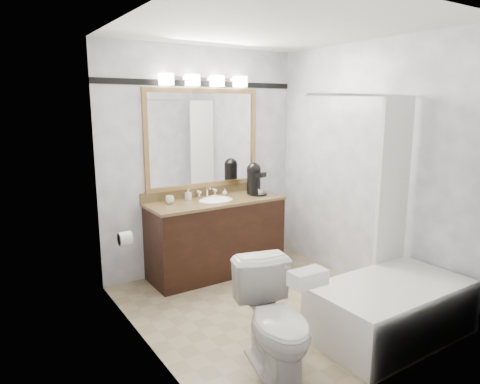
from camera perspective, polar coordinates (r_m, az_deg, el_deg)
name	(u,v)px	position (r m, az deg, el deg)	size (l,w,h in m)	color
room	(272,177)	(3.79, 4.35, 2.07)	(2.42, 2.62, 2.52)	gray
vanity	(216,235)	(4.81, -3.20, -5.79)	(1.53, 0.58, 0.97)	black
mirror	(203,139)	(4.84, -4.92, 7.08)	(1.40, 0.04, 1.10)	#A17B48
vanity_light_bar	(205,80)	(4.78, -4.73, 14.62)	(1.02, 0.14, 0.12)	silver
accent_stripe	(202,84)	(4.84, -5.11, 14.19)	(2.40, 0.01, 0.06)	black
bathtub	(390,301)	(3.85, 19.38, -13.58)	(1.30, 0.75, 1.96)	white
tp_roll	(125,238)	(3.98, -15.09, -5.97)	(0.12, 0.12, 0.11)	white
toilet	(276,321)	(3.13, 4.77, -16.81)	(0.43, 0.76, 0.77)	white
tissue_box	(308,278)	(2.72, 9.05, -11.23)	(0.23, 0.13, 0.10)	white
coffee_maker	(254,178)	(4.94, 1.93, 1.85)	(0.20, 0.24, 0.37)	black
cup_left	(170,200)	(4.57, -9.33, -1.10)	(0.09, 0.09, 0.07)	white
cup_right	(170,199)	(4.62, -9.37, -0.94)	(0.08, 0.08, 0.07)	white
soap_bottle_a	(188,194)	(4.72, -6.92, -0.31)	(0.05, 0.06, 0.12)	white
soap_bottle_b	(225,192)	(4.92, -2.05, -0.02)	(0.06, 0.06, 0.08)	white
soap_bar	(214,196)	(4.82, -3.49, -0.59)	(0.07, 0.04, 0.02)	beige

